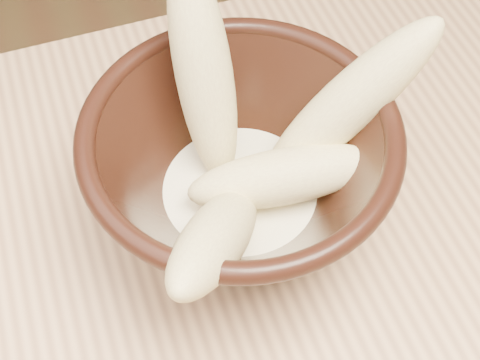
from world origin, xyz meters
name	(u,v)px	position (x,y,z in m)	size (l,w,h in m)	color
bowl	(240,172)	(0.07, 0.15, 0.82)	(0.22, 0.22, 0.12)	black
milk_puddle	(240,195)	(0.07, 0.15, 0.79)	(0.12, 0.12, 0.02)	#FCF2CB
banana_upright	(204,73)	(0.06, 0.20, 0.87)	(0.04, 0.04, 0.17)	tan
banana_right	(348,104)	(0.15, 0.15, 0.85)	(0.04, 0.04, 0.17)	tan
banana_across	(283,177)	(0.10, 0.13, 0.82)	(0.04, 0.04, 0.14)	tan
banana_front	(216,238)	(0.04, 0.09, 0.84)	(0.04, 0.04, 0.15)	tan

